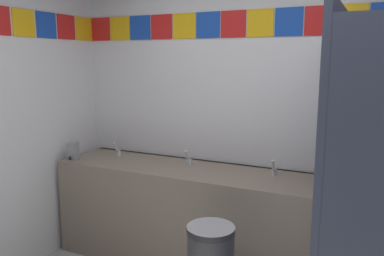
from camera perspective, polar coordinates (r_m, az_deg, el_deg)
wall_back at (r=3.31m, az=11.62°, el=1.98°), size 3.62×0.09×2.58m
vanity_counter at (r=3.44m, az=-1.20°, el=-12.38°), size 2.22×0.61×0.85m
faucet_left at (r=3.74m, az=-10.78°, el=-3.22°), size 0.04×0.10×0.14m
faucet_center at (r=3.37m, az=-0.54°, el=-4.52°), size 0.04×0.10×0.14m
faucet_right at (r=3.13m, az=11.80°, el=-5.90°), size 0.04×0.10×0.14m
soap_dispenser at (r=3.71m, az=-16.92°, el=-3.17°), size 0.09×0.09×0.16m
stall_divider at (r=2.30m, az=23.32°, el=-9.59°), size 0.92×1.42×2.01m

